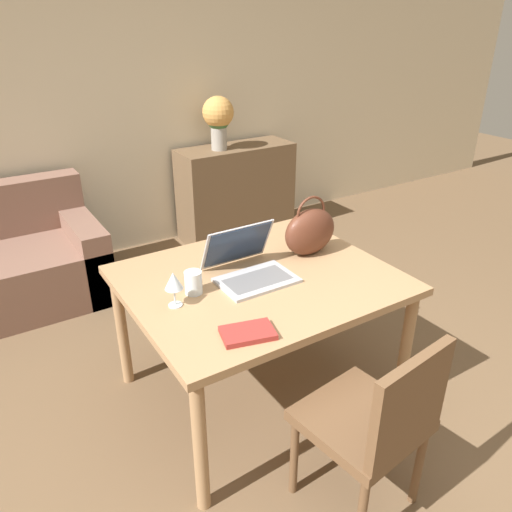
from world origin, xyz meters
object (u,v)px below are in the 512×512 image
at_px(chair, 376,420).
at_px(flower_vase, 218,117).
at_px(drinking_glass, 193,282).
at_px(wine_glass, 174,282).
at_px(laptop, 248,263).
at_px(handbag, 310,231).

bearing_deg(chair, flower_vase, 66.05).
height_order(drinking_glass, wine_glass, wine_glass).
relative_size(wine_glass, flower_vase, 0.37).
distance_m(laptop, flower_vase, 2.14).
relative_size(drinking_glass, wine_glass, 0.66).
relative_size(laptop, handbag, 1.13).
xyz_separation_m(wine_glass, flower_vase, (1.31, 2.00, 0.27)).
bearing_deg(drinking_glass, handbag, 4.08).
distance_m(drinking_glass, wine_glass, 0.15).
bearing_deg(laptop, flower_vase, 65.42).
xyz_separation_m(drinking_glass, flower_vase, (1.19, 1.94, 0.33)).
xyz_separation_m(laptop, handbag, (0.41, 0.03, 0.07)).
xyz_separation_m(chair, drinking_glass, (-0.34, 0.89, 0.29)).
bearing_deg(flower_vase, chair, -106.63).
height_order(chair, drinking_glass, chair).
xyz_separation_m(laptop, drinking_glass, (-0.31, -0.02, -0.01)).
bearing_deg(drinking_glass, flower_vase, 58.55).
bearing_deg(handbag, drinking_glass, -175.92).
bearing_deg(laptop, handbag, 4.35).
xyz_separation_m(chair, wine_glass, (-0.46, 0.83, 0.36)).
distance_m(wine_glass, flower_vase, 2.41).
bearing_deg(wine_glass, handbag, 7.44).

